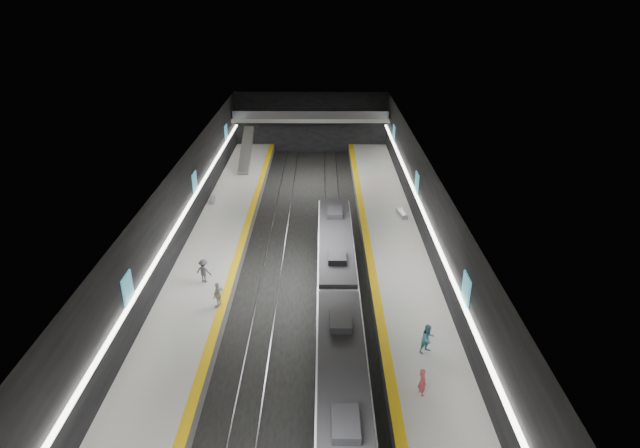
{
  "coord_description": "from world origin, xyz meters",
  "views": [
    {
      "loc": [
        1.5,
        -34.83,
        21.18
      ],
      "look_at": [
        1.3,
        6.59,
        2.2
      ],
      "focal_mm": 30.0,
      "sensor_mm": 36.0,
      "label": 1
    }
  ],
  "objects_px": {
    "bench_right_far": "(402,214)",
    "passenger_left_b": "(204,271)",
    "bench_left_far": "(212,200)",
    "passenger_right_a": "(422,382)",
    "passenger_right_b": "(428,339)",
    "train": "(338,312)",
    "passenger_left_a": "(218,295)",
    "escalator": "(246,150)"
  },
  "relations": [
    {
      "from": "bench_right_far",
      "to": "passenger_right_b",
      "type": "distance_m",
      "value": 20.15
    },
    {
      "from": "bench_right_far",
      "to": "passenger_left_a",
      "type": "distance_m",
      "value": 21.03
    },
    {
      "from": "passenger_right_b",
      "to": "bench_left_far",
      "type": "bearing_deg",
      "value": 96.41
    },
    {
      "from": "bench_right_far",
      "to": "passenger_right_a",
      "type": "bearing_deg",
      "value": -105.68
    },
    {
      "from": "bench_left_far",
      "to": "passenger_right_b",
      "type": "xyz_separation_m",
      "value": [
        17.22,
        -23.55,
        0.75
      ]
    },
    {
      "from": "escalator",
      "to": "passenger_right_b",
      "type": "relative_size",
      "value": 4.24
    },
    {
      "from": "bench_right_far",
      "to": "passenger_left_b",
      "type": "xyz_separation_m",
      "value": [
        -16.07,
        -12.06,
        0.67
      ]
    },
    {
      "from": "passenger_left_a",
      "to": "passenger_left_b",
      "type": "distance_m",
      "value": 3.58
    },
    {
      "from": "train",
      "to": "passenger_right_b",
      "type": "height_order",
      "value": "train"
    },
    {
      "from": "bench_right_far",
      "to": "passenger_right_b",
      "type": "relative_size",
      "value": 0.99
    },
    {
      "from": "train",
      "to": "bench_right_far",
      "type": "distance_m",
      "value": 18.84
    },
    {
      "from": "train",
      "to": "passenger_left_a",
      "type": "distance_m",
      "value": 8.36
    },
    {
      "from": "escalator",
      "to": "bench_right_far",
      "type": "height_order",
      "value": "escalator"
    },
    {
      "from": "passenger_right_a",
      "to": "passenger_left_b",
      "type": "xyz_separation_m",
      "value": [
        -13.92,
        11.6,
        0.07
      ]
    },
    {
      "from": "escalator",
      "to": "passenger_right_a",
      "type": "height_order",
      "value": "escalator"
    },
    {
      "from": "bench_right_far",
      "to": "passenger_right_b",
      "type": "height_order",
      "value": "passenger_right_b"
    },
    {
      "from": "escalator",
      "to": "passenger_left_a",
      "type": "distance_m",
      "value": 30.31
    },
    {
      "from": "bench_right_far",
      "to": "passenger_left_b",
      "type": "bearing_deg",
      "value": -153.59
    },
    {
      "from": "passenger_left_a",
      "to": "passenger_left_b",
      "type": "relative_size",
      "value": 1.02
    },
    {
      "from": "passenger_right_a",
      "to": "passenger_right_b",
      "type": "height_order",
      "value": "passenger_right_b"
    },
    {
      "from": "train",
      "to": "passenger_left_b",
      "type": "relative_size",
      "value": 16.63
    },
    {
      "from": "bench_left_far",
      "to": "passenger_left_a",
      "type": "height_order",
      "value": "passenger_left_a"
    },
    {
      "from": "escalator",
      "to": "passenger_left_b",
      "type": "xyz_separation_m",
      "value": [
        0.38,
        -27.03,
        -1.0
      ]
    },
    {
      "from": "train",
      "to": "bench_left_far",
      "type": "relative_size",
      "value": 18.47
    },
    {
      "from": "bench_right_far",
      "to": "passenger_left_b",
      "type": "relative_size",
      "value": 1.04
    },
    {
      "from": "passenger_right_a",
      "to": "passenger_left_b",
      "type": "height_order",
      "value": "passenger_left_b"
    },
    {
      "from": "passenger_right_a",
      "to": "train",
      "type": "bearing_deg",
      "value": 15.45
    },
    {
      "from": "passenger_left_b",
      "to": "passenger_left_a",
      "type": "bearing_deg",
      "value": 135.0
    },
    {
      "from": "bench_left_far",
      "to": "passenger_right_b",
      "type": "distance_m",
      "value": 29.18
    },
    {
      "from": "train",
      "to": "passenger_left_a",
      "type": "height_order",
      "value": "train"
    },
    {
      "from": "escalator",
      "to": "passenger_left_b",
      "type": "bearing_deg",
      "value": -89.2
    },
    {
      "from": "passenger_left_b",
      "to": "escalator",
      "type": "bearing_deg",
      "value": -71.11
    },
    {
      "from": "passenger_right_a",
      "to": "passenger_left_b",
      "type": "distance_m",
      "value": 18.12
    },
    {
      "from": "bench_left_far",
      "to": "passenger_right_b",
      "type": "bearing_deg",
      "value": -56.68
    },
    {
      "from": "passenger_left_a",
      "to": "bench_right_far",
      "type": "bearing_deg",
      "value": 159.66
    },
    {
      "from": "bench_right_far",
      "to": "train",
      "type": "bearing_deg",
      "value": -120.53
    },
    {
      "from": "escalator",
      "to": "bench_left_far",
      "type": "distance_m",
      "value": 11.81
    },
    {
      "from": "passenger_right_a",
      "to": "passenger_right_b",
      "type": "xyz_separation_m",
      "value": [
        0.92,
        3.57,
        0.11
      ]
    },
    {
      "from": "train",
      "to": "bench_right_far",
      "type": "relative_size",
      "value": 16.0
    },
    {
      "from": "escalator",
      "to": "bench_right_far",
      "type": "distance_m",
      "value": 22.3
    },
    {
      "from": "bench_left_far",
      "to": "passenger_right_a",
      "type": "relative_size",
      "value": 0.98
    },
    {
      "from": "bench_right_far",
      "to": "passenger_left_a",
      "type": "xyz_separation_m",
      "value": [
        -14.45,
        -15.26,
        0.69
      ]
    }
  ]
}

